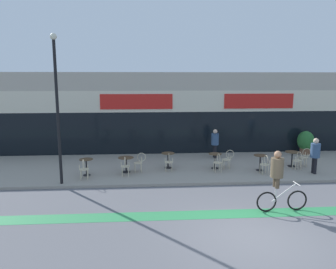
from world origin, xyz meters
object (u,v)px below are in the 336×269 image
Objects in this scene: bistro_table_2 at (168,157)px; cafe_chair_4_near at (265,163)px; cafe_chair_5_near at (298,159)px; bistro_table_3 at (215,158)px; cafe_chair_0_near at (84,168)px; pedestrian_near_end at (315,153)px; planter_pot at (306,142)px; cafe_chair_2_near at (169,161)px; cafe_chair_3_near at (218,161)px; bistro_table_0 at (86,164)px; bistro_table_5 at (292,156)px; bistro_table_1 at (126,162)px; lamp_post at (57,101)px; bistro_table_4 at (260,160)px; cafe_chair_1_side at (140,161)px; cafe_chair_1_near at (125,165)px; cafe_chair_5_side at (305,156)px; cyclist_0 at (278,177)px; cafe_chair_3_side at (228,158)px; pedestrian_far_end at (215,141)px.

bistro_table_2 is 4.51m from cafe_chair_4_near.
bistro_table_2 is 6.16m from cafe_chair_5_near.
bistro_table_3 is 6.11m from cafe_chair_0_near.
pedestrian_near_end is at bearing -14.49° from bistro_table_3.
planter_pot is (5.81, 2.68, 0.19)m from bistro_table_3.
cafe_chair_2_near is 2.27m from cafe_chair_3_near.
bistro_table_5 is at bearing 4.84° from bistro_table_0.
bistro_table_1 is at bearing 93.55° from cafe_chair_2_near.
lamp_post reaches higher than cafe_chair_2_near.
cafe_chair_4_near is at bearing -134.77° from planter_pot.
cafe_chair_1_side is (-5.64, 0.16, -0.00)m from bistro_table_4.
bistro_table_4 is at bearing -86.71° from cafe_chair_1_near.
cafe_chair_2_near reaches higher than bistro_table_4.
bistro_table_2 is at bearing 6.15° from cafe_chair_5_side.
pedestrian_near_end is (10.30, 0.22, 0.45)m from cafe_chair_0_near.
cyclist_0 is at bearing -102.55° from bistro_table_4.
planter_pot is (11.77, 4.01, 0.19)m from cafe_chair_0_near.
cafe_chair_2_near is 5.58m from lamp_post.
bistro_table_5 is 0.35× the size of cyclist_0.
cafe_chair_4_near is 2.73m from cafe_chair_5_side.
cafe_chair_3_side is 1.00× the size of cafe_chair_5_near.
lamp_post is 2.88× the size of cyclist_0.
cafe_chair_5_side is 0.15× the size of lamp_post.
cafe_chair_3_side is at bearing -79.75° from cafe_chair_1_near.
pedestrian_far_end is (0.45, 2.80, 0.41)m from cafe_chair_3_near.
bistro_table_5 reaches higher than bistro_table_3.
bistro_table_5 is 2.20m from cafe_chair_4_near.
cafe_chair_1_side is at bearing 92.98° from cafe_chair_2_near.
cyclist_0 is (-2.81, -5.06, 0.53)m from bistro_table_5.
bistro_table_5 is 0.82× the size of cafe_chair_4_near.
bistro_table_2 is 0.63m from cafe_chair_2_near.
bistro_table_2 is 0.82× the size of cafe_chair_5_near.
cyclist_0 is (1.04, -4.32, 0.54)m from cafe_chair_3_near.
cafe_chair_1_near and cafe_chair_5_side have the same top height.
cafe_chair_3_side is at bearing 4.02° from bistro_table_1.
pedestrian_far_end is (-3.41, 2.05, 0.40)m from bistro_table_5.
cafe_chair_4_near is 0.15× the size of lamp_post.
cafe_chair_3_side is (-3.24, -0.12, -0.01)m from bistro_table_5.
bistro_table_5 is at bearing -83.38° from cafe_chair_1_near.
pedestrian_far_end reaches higher than bistro_table_0.
cafe_chair_2_near is (-0.01, -0.63, -0.00)m from bistro_table_2.
bistro_table_3 is 0.63m from cafe_chair_3_near.
bistro_table_0 is 0.63m from cafe_chair_0_near.
bistro_table_3 is 0.35× the size of cyclist_0.
cafe_chair_5_side is 6.13m from cyclist_0.
cafe_chair_0_near and cafe_chair_5_near have the same top height.
cafe_chair_0_near is (-5.96, -1.34, 0.00)m from bistro_table_3.
bistro_table_5 is 5.82m from cyclist_0.
cafe_chair_1_near is (-1.98, -1.23, -0.00)m from bistro_table_2.
bistro_table_2 is at bearing 119.40° from cyclist_0.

